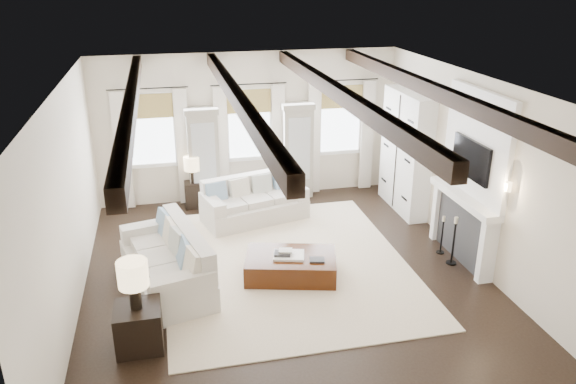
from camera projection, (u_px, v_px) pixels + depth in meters
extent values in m
plane|color=black|center=(287.00, 278.00, 9.31)|extent=(7.50, 7.50, 0.00)
cube|color=beige|center=(249.00, 127.00, 12.12)|extent=(6.50, 0.04, 3.20)
cube|color=beige|center=(373.00, 328.00, 5.32)|extent=(6.50, 0.04, 3.20)
cube|color=beige|center=(66.00, 206.00, 8.05)|extent=(0.04, 7.50, 3.20)
cube|color=beige|center=(476.00, 173.00, 9.39)|extent=(0.04, 7.50, 3.20)
cube|color=white|center=(287.00, 85.00, 8.13)|extent=(6.50, 7.50, 0.04)
cube|color=black|center=(131.00, 101.00, 7.72)|extent=(0.16, 7.40, 0.22)
cube|color=black|center=(236.00, 96.00, 8.02)|extent=(0.16, 7.40, 0.22)
cube|color=black|center=(336.00, 91.00, 8.33)|extent=(0.16, 7.40, 0.22)
cube|color=black|center=(426.00, 87.00, 8.63)|extent=(0.16, 7.40, 0.22)
cube|color=white|center=(152.00, 131.00, 11.65)|extent=(0.90, 0.03, 1.45)
cube|color=olive|center=(149.00, 106.00, 11.40)|extent=(0.94, 0.04, 0.50)
cube|color=silver|center=(122.00, 151.00, 11.58)|extent=(0.28, 0.08, 2.50)
cube|color=silver|center=(183.00, 148.00, 11.83)|extent=(0.28, 0.08, 2.50)
cylinder|color=black|center=(148.00, 88.00, 11.22)|extent=(1.60, 0.02, 0.02)
cube|color=white|center=(249.00, 125.00, 12.07)|extent=(0.90, 0.03, 1.45)
cube|color=olive|center=(249.00, 101.00, 11.82)|extent=(0.94, 0.04, 0.50)
cube|color=silver|center=(222.00, 145.00, 12.00)|extent=(0.28, 0.08, 2.50)
cube|color=silver|center=(278.00, 141.00, 12.25)|extent=(0.28, 0.08, 2.50)
cylinder|color=black|center=(249.00, 84.00, 11.64)|extent=(1.60, 0.02, 0.02)
cube|color=white|center=(340.00, 120.00, 12.49)|extent=(0.90, 0.03, 1.45)
cube|color=olive|center=(342.00, 97.00, 12.24)|extent=(0.94, 0.04, 0.50)
cube|color=silver|center=(314.00, 139.00, 12.42)|extent=(0.28, 0.08, 2.50)
cube|color=silver|center=(367.00, 136.00, 12.67)|extent=(0.28, 0.08, 2.50)
cylinder|color=black|center=(343.00, 80.00, 12.06)|extent=(1.60, 0.02, 0.02)
cube|color=#9D9789|center=(204.00, 160.00, 11.93)|extent=(0.64, 0.38, 2.00)
cube|color=#B2B7BA|center=(204.00, 156.00, 11.69)|extent=(0.48, 0.02, 1.40)
cube|color=#9D9789|center=(201.00, 111.00, 11.54)|extent=(0.70, 0.42, 0.12)
cube|color=#9D9789|center=(297.00, 153.00, 12.35)|extent=(0.64, 0.38, 2.00)
cube|color=#B2B7BA|center=(299.00, 149.00, 12.12)|extent=(0.48, 0.02, 1.40)
cube|color=#9D9789|center=(297.00, 106.00, 11.96)|extent=(0.70, 0.42, 0.12)
cube|color=#27282A|center=(464.00, 230.00, 9.76)|extent=(0.18, 1.50, 1.10)
cube|color=black|center=(461.00, 238.00, 9.81)|extent=(0.10, 0.90, 0.70)
cube|color=white|center=(487.00, 252.00, 9.00)|extent=(0.26, 0.14, 1.10)
cube|color=white|center=(440.00, 212.00, 10.49)|extent=(0.26, 0.14, 1.10)
cube|color=white|center=(464.00, 198.00, 9.52)|extent=(0.32, 1.90, 0.12)
cube|color=white|center=(477.00, 144.00, 9.19)|extent=(0.10, 1.90, 1.80)
cube|color=black|center=(471.00, 159.00, 9.27)|extent=(0.07, 1.10, 0.64)
cylinder|color=#FFD899|center=(508.00, 187.00, 8.36)|extent=(0.10, 0.10, 0.14)
cube|color=silver|center=(406.00, 152.00, 11.61)|extent=(0.40, 1.70, 2.50)
cube|color=black|center=(396.00, 153.00, 11.56)|extent=(0.01, 0.02, 2.40)
cube|color=beige|center=(286.00, 264.00, 9.72)|extent=(4.12, 4.93, 0.02)
cube|color=silver|center=(255.00, 211.00, 11.40)|extent=(2.22, 1.43, 0.39)
cube|color=silver|center=(247.00, 185.00, 11.53)|extent=(1.95, 0.71, 0.49)
cube|color=silver|center=(212.00, 205.00, 10.89)|extent=(0.47, 0.92, 0.25)
cube|color=silver|center=(294.00, 189.00, 11.67)|extent=(0.47, 0.92, 0.25)
cube|color=silver|center=(229.00, 205.00, 11.01)|extent=(0.68, 0.71, 0.14)
cube|color=silver|center=(256.00, 200.00, 11.26)|extent=(0.68, 0.71, 0.14)
cube|color=silver|center=(281.00, 195.00, 11.50)|extent=(0.68, 0.71, 0.14)
cube|color=#6A8FB0|center=(217.00, 193.00, 11.06)|extent=(0.45, 0.31, 0.43)
cube|color=silver|center=(239.00, 189.00, 11.27)|extent=(0.45, 0.31, 0.43)
cube|color=beige|center=(261.00, 185.00, 11.49)|extent=(0.45, 0.31, 0.43)
cube|color=#6A8FB0|center=(283.00, 181.00, 11.70)|extent=(0.45, 0.31, 0.43)
cube|color=silver|center=(167.00, 274.00, 9.00)|extent=(1.52, 2.43, 0.43)
cube|color=silver|center=(188.00, 242.00, 8.98)|extent=(0.73, 2.14, 0.54)
cube|color=silver|center=(150.00, 231.00, 9.69)|extent=(1.00, 0.50, 0.28)
cube|color=silver|center=(183.00, 284.00, 8.04)|extent=(1.00, 0.50, 0.28)
cube|color=silver|center=(152.00, 243.00, 9.39)|extent=(0.77, 0.73, 0.15)
cube|color=silver|center=(162.00, 259.00, 8.87)|extent=(0.77, 0.73, 0.15)
cube|color=silver|center=(172.00, 277.00, 8.35)|extent=(0.77, 0.73, 0.15)
cube|color=#6A8FB0|center=(164.00, 224.00, 9.56)|extent=(0.33, 0.49, 0.47)
cube|color=silver|center=(170.00, 233.00, 9.23)|extent=(0.33, 0.49, 0.47)
cube|color=beige|center=(177.00, 243.00, 8.89)|extent=(0.33, 0.49, 0.47)
cube|color=#6A8FB0|center=(184.00, 254.00, 8.56)|extent=(0.33, 0.49, 0.47)
cube|color=silver|center=(192.00, 265.00, 8.22)|extent=(0.33, 0.49, 0.47)
cube|color=black|center=(291.00, 266.00, 9.28)|extent=(1.66, 1.26, 0.39)
cube|color=white|center=(289.00, 255.00, 9.19)|extent=(0.58, 0.49, 0.04)
cube|color=#262628|center=(282.00, 253.00, 9.16)|extent=(0.30, 0.26, 0.04)
cube|color=beige|center=(285.00, 251.00, 9.18)|extent=(0.26, 0.22, 0.03)
cube|color=#262628|center=(317.00, 260.00, 9.05)|extent=(0.28, 0.23, 0.03)
cube|color=black|center=(139.00, 327.00, 7.51)|extent=(0.61, 0.61, 0.61)
cylinder|color=black|center=(135.00, 297.00, 7.34)|extent=(0.16, 0.16, 0.33)
cylinder|color=#F9D89E|center=(133.00, 274.00, 7.21)|extent=(0.40, 0.40, 0.36)
cube|color=black|center=(194.00, 195.00, 12.02)|extent=(0.37, 0.37, 0.56)
cylinder|color=black|center=(193.00, 176.00, 11.86)|extent=(0.13, 0.13, 0.28)
cylinder|color=#F9D89E|center=(192.00, 163.00, 11.76)|extent=(0.33, 0.33, 0.30)
cylinder|color=black|center=(451.00, 263.00, 9.77)|extent=(0.18, 0.18, 0.02)
cylinder|color=black|center=(453.00, 243.00, 9.63)|extent=(0.03, 0.03, 0.78)
cylinder|color=beige|center=(456.00, 220.00, 9.47)|extent=(0.07, 0.07, 0.11)
cylinder|color=black|center=(440.00, 252.00, 10.14)|extent=(0.15, 0.15, 0.02)
cylinder|color=black|center=(442.00, 237.00, 10.02)|extent=(0.03, 0.03, 0.64)
cylinder|color=beige|center=(444.00, 219.00, 9.89)|extent=(0.05, 0.05, 0.09)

